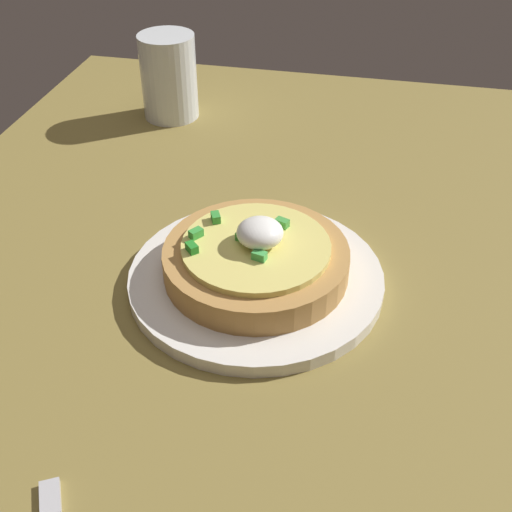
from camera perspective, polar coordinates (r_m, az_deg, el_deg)
dining_table at (r=70.89cm, az=-2.00°, el=0.62°), size 93.13×73.12×3.40cm
plate at (r=63.22cm, az=0.00°, el=-1.92°), size 24.59×24.59×1.35cm
pizza at (r=61.72cm, az=0.01°, el=-0.18°), size 17.68×17.68×5.83cm
cup_near at (r=94.07cm, az=-7.61°, el=15.14°), size 7.72×7.72×11.53cm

